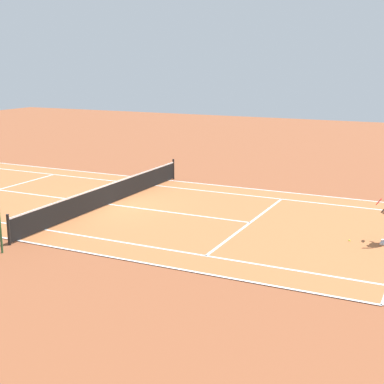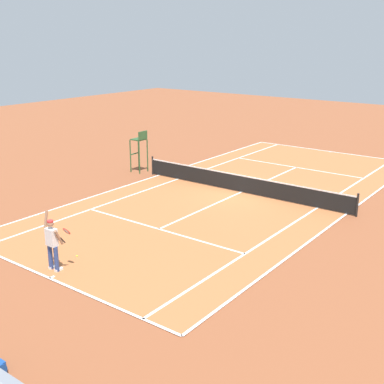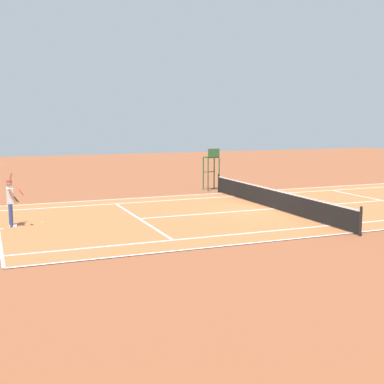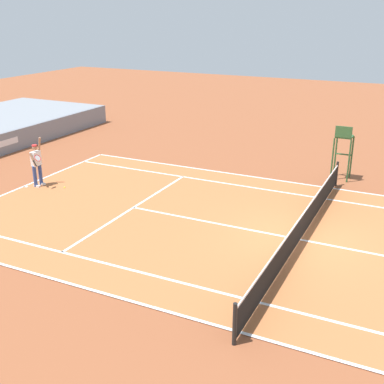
% 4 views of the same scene
% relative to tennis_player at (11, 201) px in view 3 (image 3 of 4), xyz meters
% --- Properties ---
extents(ground_plane, '(80.00, 80.00, 0.00)m').
position_rel_tennis_player_xyz_m(ground_plane, '(-0.36, -11.38, -0.99)').
color(ground_plane, brown).
extents(court, '(11.08, 23.88, 0.03)m').
position_rel_tennis_player_xyz_m(court, '(-0.36, -11.38, -0.98)').
color(court, '#B76638').
rests_on(court, ground).
extents(net, '(11.98, 0.10, 1.07)m').
position_rel_tennis_player_xyz_m(net, '(-0.36, -11.38, -0.47)').
color(net, black).
rests_on(net, ground).
extents(tennis_player, '(0.76, 0.62, 2.08)m').
position_rel_tennis_player_xyz_m(tennis_player, '(0.00, 0.00, 0.00)').
color(tennis_player, navy).
rests_on(tennis_player, ground).
extents(tennis_ball, '(0.07, 0.07, 0.07)m').
position_rel_tennis_player_xyz_m(tennis_ball, '(0.25, -1.17, -0.96)').
color(tennis_ball, '#D1E533').
rests_on(tennis_ball, ground).
extents(umpire_chair, '(0.77, 0.77, 2.44)m').
position_rel_tennis_player_xyz_m(umpire_chair, '(6.55, -11.38, 0.56)').
color(umpire_chair, '#2D562D').
rests_on(umpire_chair, ground).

